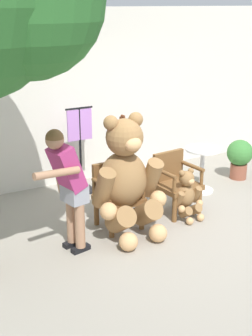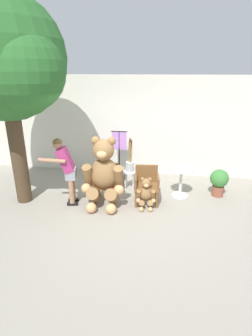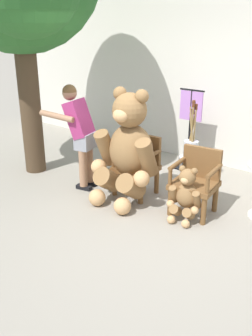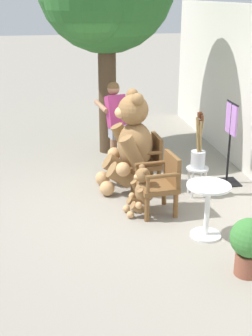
% 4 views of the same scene
% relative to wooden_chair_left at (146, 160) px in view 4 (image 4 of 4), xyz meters
% --- Properties ---
extents(ground_plane, '(60.00, 60.00, 0.00)m').
position_rel_wooden_chair_left_xyz_m(ground_plane, '(0.48, -0.50, -0.46)').
color(ground_plane, gray).
extents(wooden_chair_left, '(0.58, 0.54, 0.86)m').
position_rel_wooden_chair_left_xyz_m(wooden_chair_left, '(0.00, 0.00, 0.00)').
color(wooden_chair_left, brown).
rests_on(wooden_chair_left, ground).
extents(wooden_chair_right, '(0.61, 0.58, 0.86)m').
position_rel_wooden_chair_left_xyz_m(wooden_chair_right, '(0.94, -0.00, 0.00)').
color(wooden_chair_right, brown).
rests_on(wooden_chair_right, ground).
extents(teddy_bear_large, '(0.95, 0.91, 1.59)m').
position_rel_wooden_chair_left_xyz_m(teddy_bear_large, '(0.01, -0.27, 0.31)').
color(teddy_bear_large, olive).
rests_on(teddy_bear_large, ground).
extents(teddy_bear_small, '(0.44, 0.43, 0.72)m').
position_rel_wooden_chair_left_xyz_m(teddy_bear_small, '(0.95, -0.28, -0.11)').
color(teddy_bear_small, olive).
rests_on(teddy_bear_small, ground).
extents(person_visitor, '(0.73, 0.58, 1.56)m').
position_rel_wooden_chair_left_xyz_m(person_visitor, '(-0.82, -0.35, 0.46)').
color(person_visitor, black).
rests_on(person_visitor, ground).
extents(white_stool, '(0.34, 0.34, 0.46)m').
position_rel_wooden_chair_left_xyz_m(white_stool, '(0.46, 0.70, -0.11)').
color(white_stool, silver).
rests_on(white_stool, ground).
extents(brush_bucket, '(0.22, 0.22, 0.88)m').
position_rel_wooden_chair_left_xyz_m(brush_bucket, '(0.46, 0.70, 0.20)').
color(brush_bucket, silver).
rests_on(brush_bucket, white_stool).
extents(round_side_table, '(0.56, 0.56, 0.72)m').
position_rel_wooden_chair_left_xyz_m(round_side_table, '(1.74, 0.42, -0.01)').
color(round_side_table, white).
rests_on(round_side_table, ground).
extents(potted_plant, '(0.44, 0.44, 0.68)m').
position_rel_wooden_chair_left_xyz_m(potted_plant, '(2.67, 0.58, -0.07)').
color(potted_plant, brown).
rests_on(potted_plant, ground).
extents(clothing_display_stand, '(0.44, 0.40, 1.36)m').
position_rel_wooden_chair_left_xyz_m(clothing_display_stand, '(0.07, 1.35, 0.26)').
color(clothing_display_stand, black).
rests_on(clothing_display_stand, ground).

